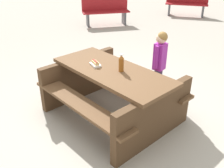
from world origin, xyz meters
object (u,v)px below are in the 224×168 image
object	(u,v)px
soda_bottle	(121,63)
park_bench_mid	(187,3)
child_in_coat	(160,57)
park_bench_near	(106,11)
picnic_table	(112,89)
hotdog_tray	(95,64)

from	to	relation	value
soda_bottle	park_bench_mid	size ratio (longest dim) A/B	0.16
soda_bottle	child_in_coat	world-z (taller)	child_in_coat
soda_bottle	park_bench_near	xyz separation A→B (m)	(3.83, -3.70, -0.41)
picnic_table	park_bench_mid	world-z (taller)	park_bench_mid
park_bench_near	park_bench_mid	xyz separation A→B (m)	(-1.29, -2.97, 0.00)
hotdog_tray	park_bench_mid	world-z (taller)	park_bench_mid
picnic_table	hotdog_tray	bearing A→B (deg)	13.36
hotdog_tray	park_bench_near	xyz separation A→B (m)	(3.44, -3.81, -0.33)
hotdog_tray	child_in_coat	bearing A→B (deg)	-114.30
picnic_table	park_bench_mid	size ratio (longest dim) A/B	1.26
park_bench_near	hotdog_tray	bearing A→B (deg)	132.12
child_in_coat	hotdog_tray	bearing A→B (deg)	65.70
picnic_table	hotdog_tray	distance (m)	0.43
picnic_table	child_in_coat	world-z (taller)	child_in_coat
picnic_table	soda_bottle	size ratio (longest dim) A/B	7.75
soda_bottle	child_in_coat	distance (m)	0.89
child_in_coat	park_bench_near	distance (m)	4.81
picnic_table	hotdog_tray	world-z (taller)	hotdog_tray
hotdog_tray	park_bench_mid	bearing A→B (deg)	-72.36
soda_bottle	hotdog_tray	distance (m)	0.41
child_in_coat	park_bench_mid	xyz separation A→B (m)	(2.60, -5.79, -0.27)
picnic_table	child_in_coat	bearing A→B (deg)	-101.11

